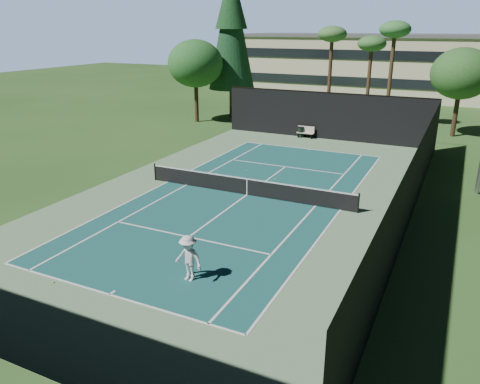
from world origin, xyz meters
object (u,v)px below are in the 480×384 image
object	(u,v)px
tennis_ball_a	(53,282)
tennis_ball_c	(275,179)
tennis_ball_b	(217,174)
park_bench	(306,132)
player	(188,258)
trash_bin	(301,132)
tennis_net	(247,186)
tennis_ball_d	(247,171)

from	to	relation	value
tennis_ball_a	tennis_ball_c	xyz separation A→B (m)	(2.88, 15.62, -0.01)
tennis_ball_a	tennis_ball_b	bearing A→B (deg)	93.95
tennis_ball_b	park_bench	xyz separation A→B (m)	(1.93, 12.80, 0.51)
tennis_ball_c	player	bearing A→B (deg)	-82.84
player	park_bench	distance (m)	25.63
tennis_ball_b	tennis_ball_c	xyz separation A→B (m)	(3.92, 0.60, -0.00)
tennis_ball_c	trash_bin	world-z (taller)	trash_bin
player	tennis_ball_a	size ratio (longest dim) A/B	24.09
tennis_net	park_bench	xyz separation A→B (m)	(-1.60, 15.66, -0.01)
player	tennis_ball_a	xyz separation A→B (m)	(-4.54, -2.46, -0.89)
tennis_ball_d	tennis_ball_a	bearing A→B (deg)	-91.64
tennis_ball_a	trash_bin	distance (m)	27.85
tennis_ball_a	trash_bin	world-z (taller)	trash_bin
tennis_ball_b	tennis_ball_d	xyz separation A→B (m)	(1.51, 1.45, 0.00)
player	tennis_ball_b	distance (m)	13.77
player	tennis_ball_d	world-z (taller)	player
trash_bin	tennis_ball_a	bearing A→B (deg)	-90.87
player	tennis_ball_a	world-z (taller)	player
tennis_ball_c	trash_bin	distance (m)	12.48
tennis_ball_b	tennis_ball_c	world-z (taller)	tennis_ball_b
tennis_ball_c	trash_bin	bearing A→B (deg)	101.37
tennis_ball_b	tennis_net	bearing A→B (deg)	-39.09
park_bench	player	bearing A→B (deg)	-81.81
tennis_net	tennis_ball_d	world-z (taller)	tennis_net
tennis_ball_b	tennis_ball_d	world-z (taller)	tennis_ball_d
player	trash_bin	size ratio (longest dim) A/B	1.97
tennis_ball_a	park_bench	distance (m)	27.84
tennis_ball_a	tennis_ball_d	bearing A→B (deg)	88.36
tennis_net	trash_bin	size ratio (longest dim) A/B	13.65
tennis_ball_c	tennis_ball_d	bearing A→B (deg)	160.62
tennis_net	park_bench	bearing A→B (deg)	95.83
player	tennis_ball_c	distance (m)	13.30
tennis_net	tennis_ball_b	distance (m)	4.57
tennis_ball_a	park_bench	bearing A→B (deg)	88.17
tennis_ball_a	park_bench	xyz separation A→B (m)	(0.89, 27.82, 0.51)
tennis_ball_d	tennis_net	bearing A→B (deg)	-64.93
player	tennis_ball_c	bearing A→B (deg)	104.71
player	tennis_ball_b	xyz separation A→B (m)	(-5.58, 12.56, -0.90)
tennis_ball_a	trash_bin	xyz separation A→B (m)	(0.42, 27.85, 0.44)
trash_bin	tennis_ball_d	bearing A→B (deg)	-89.77
park_bench	tennis_ball_a	bearing A→B (deg)	-91.83
tennis_ball_a	park_bench	size ratio (longest dim) A/B	0.05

